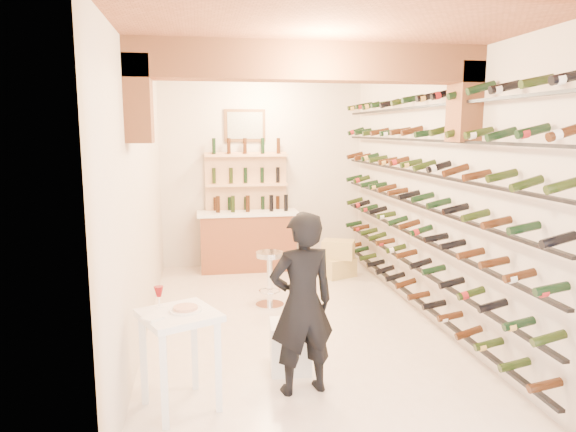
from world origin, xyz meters
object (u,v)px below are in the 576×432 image
Objects in this scene: white_stool at (290,346)px; crate_lower at (338,267)px; wine_rack at (413,197)px; chrome_barstool at (270,275)px; tasting_table at (179,329)px; back_counter at (248,239)px; person at (302,304)px.

crate_lower is at bearing 67.37° from white_stool.
crate_lower is at bearing 102.26° from wine_rack.
tasting_table is at bearing -113.76° from chrome_barstool.
wine_rack is 3.47m from tasting_table.
back_counter is 1.64× the size of tasting_table.
back_counter is at bearing -99.45° from person.
tasting_table is 0.62× the size of person.
chrome_barstool is 1.46× the size of crate_lower.
person reaches higher than tasting_table.
crate_lower is (1.29, 1.28, -0.28)m from chrome_barstool.
person reaches higher than chrome_barstool.
back_counter is 1.02× the size of person.
wine_rack is 11.55× the size of white_stool.
back_counter reaches higher than tasting_table.
person reaches higher than white_stool.
chrome_barstool is at bearing -135.41° from crate_lower.
wine_rack reaches higher than person.
person is at bearing -90.59° from chrome_barstool.
person is at bearing -109.71° from crate_lower.
person is (0.03, -0.45, 0.59)m from white_stool.
tasting_table is at bearing -122.36° from crate_lower.
white_stool is (0.06, -3.93, -0.29)m from back_counter.
chrome_barstool is at bearing -86.74° from back_counter.
tasting_table is 1.09m from person.
crate_lower is at bearing -120.30° from person.
chrome_barstool is at bearing 88.40° from white_stool.
crate_lower is at bearing 44.59° from chrome_barstool.
white_stool is at bearing -91.60° from chrome_barstool.
wine_rack is 2.44m from crate_lower.
person is (-1.74, -1.73, -0.71)m from wine_rack.
tasting_table is 2.11× the size of white_stool.
person is at bearing -88.86° from back_counter.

